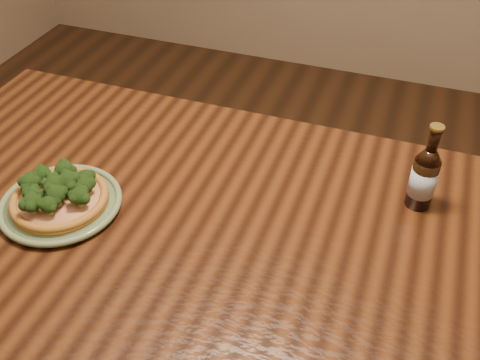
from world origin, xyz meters
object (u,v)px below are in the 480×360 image
(pizza, at_px, (59,195))
(beer_bottle, at_px, (424,177))
(plate, at_px, (61,204))
(table, at_px, (228,269))

(pizza, relative_size, beer_bottle, 1.02)
(plate, bearing_deg, table, 5.42)
(table, height_order, plate, plate)
(table, height_order, pizza, pizza)
(table, relative_size, plate, 6.29)
(pizza, bearing_deg, plate, -53.75)
(plate, bearing_deg, beer_bottle, 20.57)
(pizza, bearing_deg, table, 5.36)
(plate, xyz_separation_m, pizza, (-0.00, 0.00, 0.02))
(plate, distance_m, pizza, 0.02)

